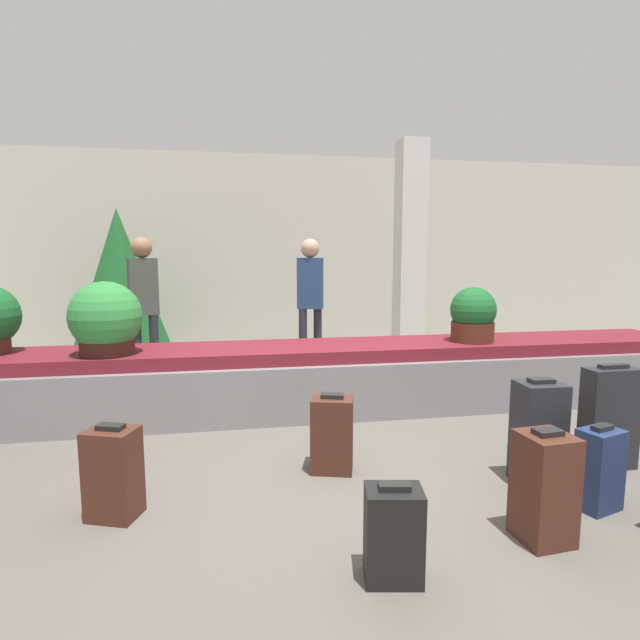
{
  "coord_description": "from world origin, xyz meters",
  "views": [
    {
      "loc": [
        -0.86,
        -3.35,
        1.57
      ],
      "look_at": [
        0.0,
        1.49,
        0.91
      ],
      "focal_mm": 28.0,
      "sensor_mm": 36.0,
      "label": 1
    }
  ],
  "objects_px": {
    "potted_plant_0": "(473,316)",
    "decorated_tree": "(120,280)",
    "pillar": "(410,251)",
    "suitcase_4": "(544,487)",
    "suitcase_2": "(609,418)",
    "traveler_0": "(144,296)",
    "suitcase_7": "(393,534)",
    "suitcase_8": "(332,434)",
    "potted_plant_1": "(106,320)",
    "suitcase_1": "(544,423)",
    "suitcase_5": "(113,473)",
    "suitcase_6": "(599,469)",
    "traveler_1": "(310,292)",
    "suitcase_0": "(538,433)"
  },
  "relations": [
    {
      "from": "suitcase_7",
      "to": "traveler_1",
      "type": "distance_m",
      "value": 4.44
    },
    {
      "from": "potted_plant_0",
      "to": "traveler_0",
      "type": "bearing_deg",
      "value": 157.74
    },
    {
      "from": "suitcase_7",
      "to": "suitcase_5",
      "type": "bearing_deg",
      "value": 159.99
    },
    {
      "from": "suitcase_7",
      "to": "suitcase_8",
      "type": "height_order",
      "value": "suitcase_8"
    },
    {
      "from": "suitcase_4",
      "to": "suitcase_5",
      "type": "relative_size",
      "value": 1.1
    },
    {
      "from": "potted_plant_1",
      "to": "decorated_tree",
      "type": "relative_size",
      "value": 0.3
    },
    {
      "from": "suitcase_6",
      "to": "decorated_tree",
      "type": "distance_m",
      "value": 6.27
    },
    {
      "from": "suitcase_1",
      "to": "suitcase_5",
      "type": "height_order",
      "value": "suitcase_5"
    },
    {
      "from": "pillar",
      "to": "potted_plant_0",
      "type": "xyz_separation_m",
      "value": [
        -0.17,
        -2.37,
        -0.67
      ]
    },
    {
      "from": "suitcase_4",
      "to": "suitcase_5",
      "type": "bearing_deg",
      "value": 159.3
    },
    {
      "from": "traveler_1",
      "to": "potted_plant_0",
      "type": "bearing_deg",
      "value": -28.86
    },
    {
      "from": "suitcase_8",
      "to": "suitcase_4",
      "type": "bearing_deg",
      "value": -32.61
    },
    {
      "from": "suitcase_1",
      "to": "suitcase_5",
      "type": "xyz_separation_m",
      "value": [
        -3.11,
        -0.42,
        0.02
      ]
    },
    {
      "from": "suitcase_4",
      "to": "traveler_1",
      "type": "relative_size",
      "value": 0.36
    },
    {
      "from": "suitcase_6",
      "to": "potted_plant_0",
      "type": "xyz_separation_m",
      "value": [
        0.25,
        2.19,
        0.67
      ]
    },
    {
      "from": "suitcase_0",
      "to": "suitcase_2",
      "type": "xyz_separation_m",
      "value": [
        0.66,
        0.13,
        0.02
      ]
    },
    {
      "from": "pillar",
      "to": "suitcase_0",
      "type": "relative_size",
      "value": 4.35
    },
    {
      "from": "suitcase_4",
      "to": "suitcase_7",
      "type": "bearing_deg",
      "value": -174.07
    },
    {
      "from": "suitcase_2",
      "to": "decorated_tree",
      "type": "distance_m",
      "value": 6.19
    },
    {
      "from": "decorated_tree",
      "to": "potted_plant_0",
      "type": "bearing_deg",
      "value": -34.31
    },
    {
      "from": "suitcase_5",
      "to": "decorated_tree",
      "type": "relative_size",
      "value": 0.26
    },
    {
      "from": "potted_plant_0",
      "to": "potted_plant_1",
      "type": "height_order",
      "value": "potted_plant_1"
    },
    {
      "from": "potted_plant_0",
      "to": "decorated_tree",
      "type": "distance_m",
      "value": 4.87
    },
    {
      "from": "suitcase_4",
      "to": "suitcase_6",
      "type": "distance_m",
      "value": 0.6
    },
    {
      "from": "suitcase_0",
      "to": "suitcase_5",
      "type": "bearing_deg",
      "value": -178.13
    },
    {
      "from": "suitcase_1",
      "to": "suitcase_7",
      "type": "height_order",
      "value": "suitcase_1"
    },
    {
      "from": "suitcase_8",
      "to": "potted_plant_1",
      "type": "height_order",
      "value": "potted_plant_1"
    },
    {
      "from": "suitcase_8",
      "to": "potted_plant_1",
      "type": "xyz_separation_m",
      "value": [
        -1.81,
        1.32,
        0.7
      ]
    },
    {
      "from": "pillar",
      "to": "suitcase_8",
      "type": "height_order",
      "value": "pillar"
    },
    {
      "from": "suitcase_2",
      "to": "decorated_tree",
      "type": "relative_size",
      "value": 0.35
    },
    {
      "from": "suitcase_0",
      "to": "suitcase_4",
      "type": "height_order",
      "value": "suitcase_0"
    },
    {
      "from": "suitcase_0",
      "to": "potted_plant_0",
      "type": "xyz_separation_m",
      "value": [
        0.41,
        1.8,
        0.57
      ]
    },
    {
      "from": "pillar",
      "to": "potted_plant_1",
      "type": "height_order",
      "value": "pillar"
    },
    {
      "from": "suitcase_1",
      "to": "traveler_1",
      "type": "xyz_separation_m",
      "value": [
        -1.37,
        3.1,
        0.81
      ]
    },
    {
      "from": "suitcase_2",
      "to": "pillar",
      "type": "bearing_deg",
      "value": 90.33
    },
    {
      "from": "suitcase_0",
      "to": "suitcase_6",
      "type": "relative_size",
      "value": 1.37
    },
    {
      "from": "decorated_tree",
      "to": "traveler_0",
      "type": "bearing_deg",
      "value": -67.9
    },
    {
      "from": "suitcase_4",
      "to": "potted_plant_1",
      "type": "height_order",
      "value": "potted_plant_1"
    },
    {
      "from": "suitcase_7",
      "to": "suitcase_4",
      "type": "bearing_deg",
      "value": 20.97
    },
    {
      "from": "decorated_tree",
      "to": "suitcase_4",
      "type": "bearing_deg",
      "value": -58.13
    },
    {
      "from": "potted_plant_1",
      "to": "decorated_tree",
      "type": "bearing_deg",
      "value": 99.1
    },
    {
      "from": "traveler_0",
      "to": "potted_plant_1",
      "type": "bearing_deg",
      "value": -114.0
    },
    {
      "from": "traveler_1",
      "to": "pillar",
      "type": "bearing_deg",
      "value": 43.18
    },
    {
      "from": "suitcase_8",
      "to": "suitcase_5",
      "type": "bearing_deg",
      "value": -148.23
    },
    {
      "from": "suitcase_6",
      "to": "potted_plant_0",
      "type": "height_order",
      "value": "potted_plant_0"
    },
    {
      "from": "pillar",
      "to": "potted_plant_1",
      "type": "relative_size",
      "value": 4.83
    },
    {
      "from": "suitcase_2",
      "to": "suitcase_8",
      "type": "distance_m",
      "value": 2.03
    },
    {
      "from": "suitcase_8",
      "to": "traveler_0",
      "type": "relative_size",
      "value": 0.33
    },
    {
      "from": "suitcase_6",
      "to": "potted_plant_0",
      "type": "relative_size",
      "value": 0.95
    },
    {
      "from": "suitcase_4",
      "to": "potted_plant_0",
      "type": "xyz_separation_m",
      "value": [
        0.8,
        2.44,
        0.63
      ]
    }
  ]
}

